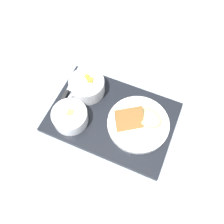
{
  "coord_description": "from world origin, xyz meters",
  "views": [
    {
      "loc": [
        0.11,
        -0.36,
        0.76
      ],
      "look_at": [
        0.0,
        0.0,
        0.05
      ],
      "focal_mm": 38.0,
      "sensor_mm": 36.0,
      "label": 1
    }
  ],
  "objects_px": {
    "spoon": "(73,93)",
    "bowl_soup": "(70,116)",
    "bowl_salad": "(87,86)",
    "knife": "(66,93)",
    "plate_main": "(139,122)"
  },
  "relations": [
    {
      "from": "bowl_salad",
      "to": "spoon",
      "type": "bearing_deg",
      "value": -150.22
    },
    {
      "from": "bowl_salad",
      "to": "knife",
      "type": "height_order",
      "value": "bowl_salad"
    },
    {
      "from": "bowl_salad",
      "to": "knife",
      "type": "bearing_deg",
      "value": -154.64
    },
    {
      "from": "bowl_soup",
      "to": "spoon",
      "type": "height_order",
      "value": "bowl_soup"
    },
    {
      "from": "knife",
      "to": "spoon",
      "type": "bearing_deg",
      "value": -72.38
    },
    {
      "from": "bowl_soup",
      "to": "spoon",
      "type": "relative_size",
      "value": 0.74
    },
    {
      "from": "bowl_soup",
      "to": "bowl_salad",
      "type": "bearing_deg",
      "value": 83.41
    },
    {
      "from": "bowl_salad",
      "to": "plate_main",
      "type": "distance_m",
      "value": 0.23
    },
    {
      "from": "bowl_soup",
      "to": "plate_main",
      "type": "xyz_separation_m",
      "value": [
        0.23,
        0.05,
        -0.01
      ]
    },
    {
      "from": "bowl_salad",
      "to": "bowl_soup",
      "type": "relative_size",
      "value": 1.05
    },
    {
      "from": "bowl_salad",
      "to": "knife",
      "type": "relative_size",
      "value": 0.64
    },
    {
      "from": "bowl_salad",
      "to": "plate_main",
      "type": "xyz_separation_m",
      "value": [
        0.21,
        -0.08,
        -0.02
      ]
    },
    {
      "from": "spoon",
      "to": "bowl_soup",
      "type": "bearing_deg",
      "value": -153.2
    },
    {
      "from": "plate_main",
      "to": "spoon",
      "type": "height_order",
      "value": "plate_main"
    },
    {
      "from": "bowl_soup",
      "to": "knife",
      "type": "distance_m",
      "value": 0.11
    }
  ]
}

